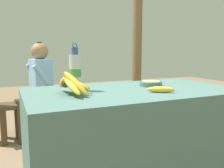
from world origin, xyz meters
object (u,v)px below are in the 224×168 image
loose_banana_front (161,89)px  seated_vendor (37,83)px  wooden_bench (61,106)px  banana_bunch_green (96,93)px  support_post_far (137,38)px  serving_bowl (151,83)px  banana_bunch_ripe (71,83)px  water_bottle (75,72)px

loose_banana_front → seated_vendor: 1.73m
wooden_bench → banana_bunch_green: 0.48m
banana_bunch_green → support_post_far: size_ratio=0.12×
wooden_bench → support_post_far: (1.29, 0.37, 0.89)m
loose_banana_front → banana_bunch_green: size_ratio=0.56×
serving_bowl → seated_vendor: size_ratio=0.15×
serving_bowl → support_post_far: (0.87, 1.75, 0.45)m
loose_banana_front → serving_bowl: bearing=69.8°
serving_bowl → banana_bunch_ripe: bearing=-170.9°
banana_bunch_ripe → support_post_far: size_ratio=0.15×
wooden_bench → loose_banana_front: bearing=-79.2°
banana_bunch_green → seated_vendor: bearing=-177.0°
water_bottle → wooden_bench: (0.17, 1.35, -0.54)m
loose_banana_front → support_post_far: 2.29m
serving_bowl → banana_bunch_green: bearing=88.1°
loose_banana_front → seated_vendor: seated_vendor is taller
banana_bunch_ripe → water_bottle: 0.16m
serving_bowl → support_post_far: bearing=63.4°
banana_bunch_green → support_post_far: 1.18m
water_bottle → seated_vendor: seated_vendor is taller
banana_bunch_ripe → banana_bunch_green: size_ratio=1.21×
water_bottle → banana_bunch_green: water_bottle is taller
banana_bunch_ripe → water_bottle: water_bottle is taller
serving_bowl → wooden_bench: 1.51m
serving_bowl → seated_vendor: seated_vendor is taller
banana_bunch_ripe → wooden_bench: banana_bunch_ripe is taller
loose_banana_front → banana_bunch_green: bearing=85.0°
support_post_far → banana_bunch_ripe: bearing=-129.5°
seated_vendor → banana_bunch_green: bearing=175.3°
seated_vendor → banana_bunch_green: (0.74, 0.04, -0.17)m
wooden_bench → water_bottle: bearing=-97.3°
loose_banana_front → wooden_bench: bearing=100.8°
wooden_bench → seated_vendor: (-0.28, -0.04, 0.30)m
support_post_far → loose_banana_front: bearing=-115.7°
water_bottle → support_post_far: (1.46, 1.72, 0.34)m
wooden_bench → serving_bowl: bearing=-73.3°
water_bottle → seated_vendor: 1.34m
banana_bunch_ripe → loose_banana_front: bearing=-17.0°
serving_bowl → water_bottle: water_bottle is taller
support_post_far → water_bottle: bearing=-130.4°
serving_bowl → water_bottle: size_ratio=0.54×
seated_vendor → banana_bunch_green: seated_vendor is taller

